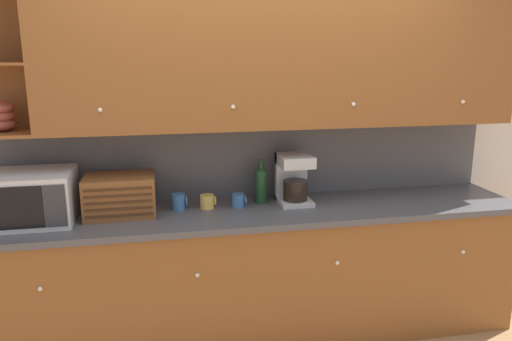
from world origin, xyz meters
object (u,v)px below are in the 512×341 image
at_px(microwave, 29,198).
at_px(mug_patterned_third, 208,201).
at_px(mug_blue_second, 239,200).
at_px(coffee_maker, 294,178).
at_px(mug, 179,202).
at_px(wine_bottle, 261,183).
at_px(bread_box, 120,195).

height_order(microwave, mug_patterned_third, microwave).
height_order(microwave, mug_blue_second, microwave).
relative_size(microwave, coffee_maker, 1.56).
distance_m(microwave, mug_blue_second, 1.28).
xyz_separation_m(mug_blue_second, coffee_maker, (0.38, 0.03, 0.12)).
xyz_separation_m(mug, mug_blue_second, (0.39, -0.02, -0.01)).
bearing_deg(mug, mug_blue_second, -2.71).
relative_size(mug, mug_blue_second, 1.13).
bearing_deg(mug_blue_second, coffee_maker, 4.45).
height_order(microwave, wine_bottle, microwave).
distance_m(mug, coffee_maker, 0.78).
height_order(bread_box, wine_bottle, wine_bottle).
bearing_deg(bread_box, coffee_maker, 2.12).
relative_size(bread_box, mug_blue_second, 4.53).
height_order(mug_patterned_third, mug_blue_second, same).
relative_size(wine_bottle, coffee_maker, 0.89).
height_order(mug, mug_patterned_third, mug).
distance_m(mug_blue_second, wine_bottle, 0.20).
relative_size(mug_patterned_third, coffee_maker, 0.31).
relative_size(mug_patterned_third, mug_blue_second, 1.09).
xyz_separation_m(mug_patterned_third, wine_bottle, (0.37, 0.05, 0.09)).
bearing_deg(microwave, coffee_maker, 2.53).
bearing_deg(mug, mug_patterned_third, -0.83).
bearing_deg(mug, microwave, -176.01).
xyz_separation_m(bread_box, mug, (0.36, 0.03, -0.07)).
bearing_deg(mug_blue_second, wine_bottle, 22.92).
bearing_deg(mug, coffee_maker, 0.85).
bearing_deg(microwave, bread_box, 3.43).
bearing_deg(mug_patterned_third, mug_blue_second, -4.42).
bearing_deg(coffee_maker, mug_patterned_third, -178.62).
bearing_deg(coffee_maker, microwave, -177.47).
bearing_deg(wine_bottle, mug, -174.67).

